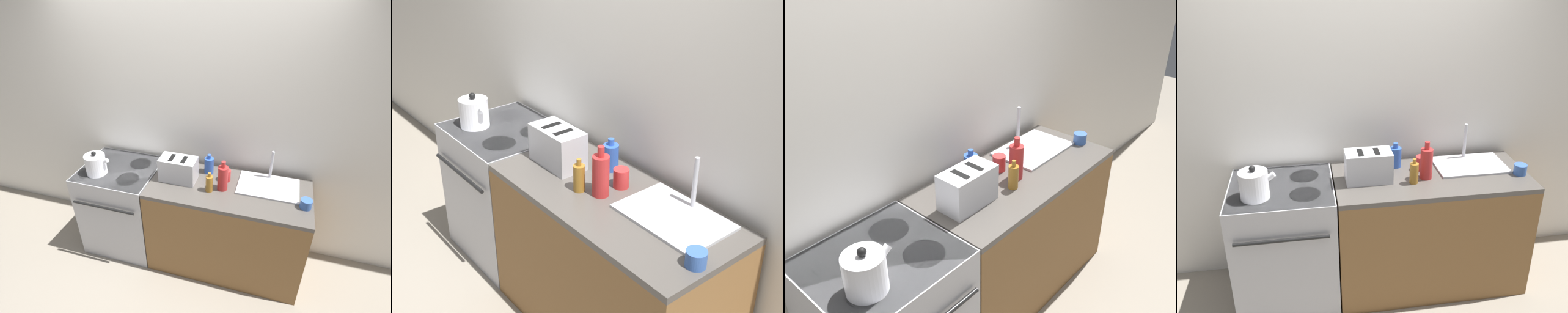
# 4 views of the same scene
# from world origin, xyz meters

# --- Properties ---
(ground_plane) EXTENTS (12.00, 12.00, 0.00)m
(ground_plane) POSITION_xyz_m (0.00, 0.00, 0.00)
(ground_plane) COLOR gray
(wall_back) EXTENTS (8.00, 0.05, 2.60)m
(wall_back) POSITION_xyz_m (0.00, 0.70, 1.30)
(wall_back) COLOR silver
(wall_back) RESTS_ON ground_plane
(stove) EXTENTS (0.71, 0.68, 0.91)m
(stove) POSITION_xyz_m (-0.56, 0.32, 0.47)
(stove) COLOR #B7B7BC
(stove) RESTS_ON ground_plane
(counter_block) EXTENTS (1.39, 0.64, 0.91)m
(counter_block) POSITION_xyz_m (0.50, 0.32, 0.46)
(counter_block) COLOR brown
(counter_block) RESTS_ON ground_plane
(kettle) EXTENTS (0.23, 0.19, 0.23)m
(kettle) POSITION_xyz_m (-0.72, 0.20, 1.01)
(kettle) COLOR silver
(kettle) RESTS_ON stove
(toaster) EXTENTS (0.32, 0.18, 0.22)m
(toaster) POSITION_xyz_m (0.04, 0.31, 1.02)
(toaster) COLOR #BCBCC1
(toaster) RESTS_ON counter_block
(sink_tray) EXTENTS (0.52, 0.35, 0.28)m
(sink_tray) POSITION_xyz_m (0.82, 0.43, 0.93)
(sink_tray) COLOR #B7B7BC
(sink_tray) RESTS_ON counter_block
(bottle_blue) EXTENTS (0.09, 0.09, 0.19)m
(bottle_blue) POSITION_xyz_m (0.27, 0.50, 0.99)
(bottle_blue) COLOR #2D56B7
(bottle_blue) RESTS_ON counter_block
(bottle_amber) EXTENTS (0.06, 0.06, 0.18)m
(bottle_amber) POSITION_xyz_m (0.34, 0.23, 0.99)
(bottle_amber) COLOR #9E6B23
(bottle_amber) RESTS_ON counter_block
(bottle_red) EXTENTS (0.09, 0.09, 0.27)m
(bottle_red) POSITION_xyz_m (0.44, 0.29, 1.03)
(bottle_red) COLOR #B72828
(bottle_red) RESTS_ON counter_block
(cup_blue) EXTENTS (0.09, 0.09, 0.08)m
(cup_blue) POSITION_xyz_m (1.13, 0.23, 0.95)
(cup_blue) COLOR #3860B2
(cup_blue) RESTS_ON counter_block
(cup_red) EXTENTS (0.08, 0.08, 0.10)m
(cup_red) POSITION_xyz_m (0.45, 0.42, 0.96)
(cup_red) COLOR red
(cup_red) RESTS_ON counter_block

